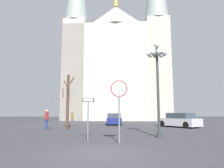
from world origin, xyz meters
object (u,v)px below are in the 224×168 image
at_px(cathedral, 117,62).
at_px(one_way_arrow_sign, 88,113).
at_px(pedestrian_walking, 47,117).
at_px(parked_car_far_silver, 180,120).
at_px(stop_sign, 119,98).
at_px(parked_car_near_navy, 114,119).
at_px(bare_tree, 68,101).
at_px(pedestrian_standing, 73,116).
at_px(street_lamp, 158,70).

xyz_separation_m(cathedral, one_way_arrow_sign, (-2.29, -28.58, -10.09)).
bearing_deg(pedestrian_walking, parked_car_far_silver, 11.91).
distance_m(cathedral, stop_sign, 31.02).
bearing_deg(pedestrian_walking, parked_car_near_navy, 49.12).
bearing_deg(bare_tree, parked_car_near_navy, 58.59).
xyz_separation_m(stop_sign, parked_car_near_navy, (-0.14, 15.15, -1.62)).
bearing_deg(one_way_arrow_sign, pedestrian_standing, 105.06).
bearing_deg(cathedral, parked_car_near_navy, -92.86).
distance_m(stop_sign, bare_tree, 9.26).
distance_m(stop_sign, pedestrian_walking, 10.29).
bearing_deg(parked_car_far_silver, cathedral, 107.69).
distance_m(parked_car_near_navy, pedestrian_walking, 9.38).
relative_size(parked_car_far_silver, pedestrian_walking, 2.57).
distance_m(bare_tree, parked_car_far_silver, 11.48).
bearing_deg(pedestrian_standing, bare_tree, -85.35).
bearing_deg(pedestrian_walking, street_lamp, -32.69).
bearing_deg(street_lamp, cathedral, 94.19).
bearing_deg(stop_sign, parked_car_near_navy, 90.52).
distance_m(street_lamp, pedestrian_standing, 12.82).
height_order(one_way_arrow_sign, parked_car_far_silver, one_way_arrow_sign).
xyz_separation_m(street_lamp, pedestrian_standing, (-7.35, 10.01, -3.18)).
distance_m(one_way_arrow_sign, parked_car_near_navy, 14.25).
bearing_deg(parked_car_near_navy, one_way_arrow_sign, -96.34).
bearing_deg(parked_car_near_navy, street_lamp, -77.99).
xyz_separation_m(cathedral, stop_sign, (-0.58, -29.59, -9.29)).
distance_m(stop_sign, pedestrian_standing, 13.34).
relative_size(one_way_arrow_sign, pedestrian_standing, 1.35).
relative_size(cathedral, one_way_arrow_sign, 16.40).
relative_size(parked_car_near_navy, pedestrian_standing, 2.60).
distance_m(cathedral, pedestrian_walking, 24.90).
bearing_deg(parked_car_near_navy, bare_tree, -121.41).
bearing_deg(stop_sign, pedestrian_walking, 127.84).
distance_m(parked_car_far_silver, pedestrian_standing, 11.48).
bearing_deg(pedestrian_walking, one_way_arrow_sign, -57.14).
height_order(cathedral, street_lamp, cathedral).
relative_size(stop_sign, parked_car_far_silver, 0.71).
xyz_separation_m(cathedral, bare_tree, (-5.01, -21.46, -8.98)).
height_order(one_way_arrow_sign, pedestrian_standing, one_way_arrow_sign).
bearing_deg(parked_car_near_navy, cathedral, 87.14).
height_order(stop_sign, one_way_arrow_sign, stop_sign).
bearing_deg(bare_tree, one_way_arrow_sign, -69.10).
bearing_deg(street_lamp, pedestrian_standing, 126.29).
distance_m(street_lamp, parked_car_near_navy, 13.53).
relative_size(stop_sign, parked_car_near_navy, 0.71).
xyz_separation_m(street_lamp, parked_car_near_navy, (-2.71, 12.76, -3.59)).
bearing_deg(stop_sign, pedestrian_standing, 111.06).
bearing_deg(bare_tree, parked_car_far_silver, 13.54).
relative_size(street_lamp, parked_car_near_navy, 1.35).
relative_size(one_way_arrow_sign, parked_car_near_navy, 0.52).
xyz_separation_m(street_lamp, parked_car_far_silver, (4.01, 8.39, -3.56)).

